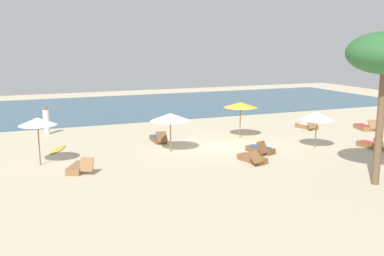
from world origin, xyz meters
TOP-DOWN VIEW (x-y plane):
  - ground_plane at (0.00, 0.00)m, footprint 60.00×60.00m
  - ocean_water at (0.00, 17.00)m, footprint 48.00×16.00m
  - umbrella_0 at (-9.77, 0.07)m, footprint 1.72×1.72m
  - umbrella_1 at (4.23, -1.88)m, footprint 1.92×1.92m
  - umbrella_2 at (-3.31, 0.24)m, footprint 2.09×2.09m
  - umbrella_3 at (1.67, 1.93)m, footprint 2.01×2.01m
  - lounger_0 at (-3.22, 2.62)m, footprint 0.60×1.67m
  - lounger_1 at (6.99, -3.12)m, footprint 0.86×1.77m
  - lounger_2 at (7.10, 2.71)m, footprint 0.96×1.72m
  - lounger_3 at (-0.37, -3.15)m, footprint 1.03×1.80m
  - lounger_4 at (0.90, -1.74)m, footprint 1.17×1.74m
  - lounger_5 at (10.33, 1.05)m, footprint 1.02×1.76m
  - lounger_6 at (-8.26, -1.64)m, footprint 1.25×1.73m
  - person_0 at (-8.99, 7.18)m, footprint 0.38×0.38m
  - surfboard at (-8.75, 2.78)m, footprint 1.26×2.01m

SIDE VIEW (x-z plane):
  - ground_plane at x=0.00m, z-range 0.00..0.00m
  - ocean_water at x=0.00m, z-range 0.00..0.06m
  - surfboard at x=-8.75m, z-range 0.00..0.07m
  - lounger_3 at x=-0.37m, z-range -0.16..0.50m
  - lounger_6 at x=-8.26m, z-range -0.20..0.54m
  - lounger_1 at x=6.99m, z-range -0.17..0.52m
  - lounger_0 at x=-3.22m, z-range -0.18..0.53m
  - lounger_5 at x=10.33m, z-range -0.18..0.54m
  - lounger_4 at x=0.90m, z-range -0.19..0.55m
  - lounger_2 at x=7.10m, z-range -0.20..0.55m
  - person_0 at x=-8.99m, z-range 0.00..1.74m
  - umbrella_1 at x=4.23m, z-range 0.76..2.73m
  - umbrella_2 at x=-3.31m, z-range 0.81..2.85m
  - umbrella_3 at x=1.67m, z-range 0.91..3.04m
  - umbrella_0 at x=-9.77m, z-range 0.94..3.18m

